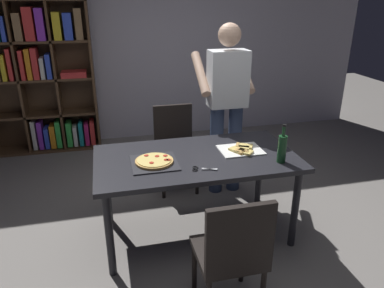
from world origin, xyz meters
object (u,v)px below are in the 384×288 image
(chair_near_camera, at_px, (233,251))
(person_serving_pizza, at_px, (227,101))
(dining_table, at_px, (196,165))
(bookshelf, at_px, (39,75))
(kitchen_scissors, at_px, (200,169))
(wine_bottle, at_px, (282,148))
(pepperoni_pizza_on_tray, at_px, (154,162))
(chair_far_side, at_px, (175,142))

(chair_near_camera, height_order, person_serving_pizza, person_serving_pizza)
(chair_near_camera, bearing_deg, dining_table, 90.00)
(bookshelf, xyz_separation_m, kitchen_scissors, (1.47, -2.62, -0.27))
(wine_bottle, distance_m, kitchen_scissors, 0.67)
(chair_near_camera, relative_size, pepperoni_pizza_on_tray, 2.49)
(person_serving_pizza, relative_size, wine_bottle, 5.54)
(kitchen_scissors, bearing_deg, bookshelf, 119.30)
(chair_far_side, height_order, pepperoni_pizza_on_tray, chair_far_side)
(kitchen_scissors, bearing_deg, dining_table, 82.80)
(chair_far_side, height_order, person_serving_pizza, person_serving_pizza)
(dining_table, relative_size, chair_far_side, 1.84)
(chair_near_camera, xyz_separation_m, person_serving_pizza, (0.49, 1.64, 0.49))
(chair_near_camera, bearing_deg, kitchen_scissors, 92.59)
(dining_table, height_order, person_serving_pizza, person_serving_pizza)
(chair_far_side, relative_size, bookshelf, 0.46)
(chair_near_camera, height_order, chair_far_side, same)
(person_serving_pizza, distance_m, kitchen_scissors, 1.12)
(dining_table, distance_m, kitchen_scissors, 0.26)
(person_serving_pizza, height_order, kitchen_scissors, person_serving_pizza)
(dining_table, distance_m, person_serving_pizza, 0.92)
(dining_table, bearing_deg, bookshelf, 122.30)
(dining_table, relative_size, bookshelf, 0.85)
(dining_table, relative_size, pepperoni_pizza_on_tray, 4.58)
(chair_near_camera, distance_m, wine_bottle, 0.98)
(dining_table, bearing_deg, person_serving_pizza, 55.12)
(chair_near_camera, distance_m, kitchen_scissors, 0.73)
(dining_table, xyz_separation_m, chair_near_camera, (-0.00, -0.93, -0.16))
(pepperoni_pizza_on_tray, bearing_deg, person_serving_pizza, 41.88)
(person_serving_pizza, distance_m, wine_bottle, 0.99)
(chair_near_camera, relative_size, bookshelf, 0.46)
(dining_table, bearing_deg, wine_bottle, -22.74)
(pepperoni_pizza_on_tray, bearing_deg, kitchen_scissors, -30.50)
(pepperoni_pizza_on_tray, relative_size, wine_bottle, 1.14)
(dining_table, bearing_deg, kitchen_scissors, -97.20)
(person_serving_pizza, xyz_separation_m, wine_bottle, (0.14, -0.97, -0.13))
(kitchen_scissors, bearing_deg, person_serving_pizza, 61.17)
(person_serving_pizza, bearing_deg, dining_table, -124.88)
(dining_table, xyz_separation_m, person_serving_pizza, (0.49, 0.71, 0.32))
(chair_far_side, distance_m, wine_bottle, 1.39)
(chair_far_side, height_order, kitchen_scissors, chair_far_side)
(bookshelf, bearing_deg, person_serving_pizza, -39.88)
(chair_far_side, bearing_deg, chair_near_camera, -90.00)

